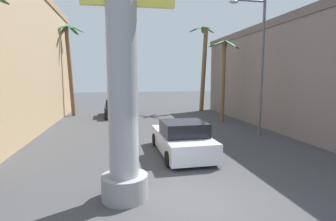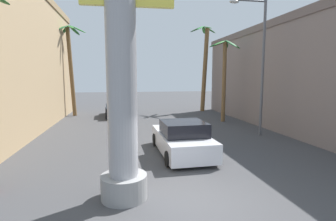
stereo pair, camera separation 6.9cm
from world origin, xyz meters
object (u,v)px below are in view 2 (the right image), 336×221
(neon_sign_pole, at_px, (121,31))
(street_lamp, at_px, (258,56))
(car_far, at_px, (117,108))
(palm_tree_mid_right, at_px, (224,70))
(palm_tree_far_right, at_px, (205,63))
(car_lead, at_px, (182,139))
(palm_tree_far_left, at_px, (71,60))

(neon_sign_pole, height_order, street_lamp, neon_sign_pole)
(neon_sign_pole, distance_m, car_far, 17.03)
(neon_sign_pole, xyz_separation_m, palm_tree_mid_right, (7.99, 12.12, -0.71))
(street_lamp, distance_m, palm_tree_far_right, 11.92)
(neon_sign_pole, distance_m, car_lead, 6.28)
(car_far, bearing_deg, palm_tree_far_left, 166.90)
(street_lamp, height_order, palm_tree_mid_right, street_lamp)
(neon_sign_pole, height_order, car_lead, neon_sign_pole)
(neon_sign_pole, bearing_deg, car_far, 91.31)
(car_far, bearing_deg, neon_sign_pole, -88.69)
(palm_tree_far_right, xyz_separation_m, palm_tree_mid_right, (-0.59, -6.73, -0.89))
(car_lead, xyz_separation_m, palm_tree_far_right, (5.91, 14.87, 4.23))
(neon_sign_pole, xyz_separation_m, palm_tree_far_right, (8.59, 18.85, 0.18))
(palm_tree_far_left, bearing_deg, neon_sign_pole, -76.05)
(street_lamp, distance_m, car_lead, 7.26)
(palm_tree_far_right, relative_size, palm_tree_mid_right, 1.37)
(street_lamp, xyz_separation_m, car_lead, (-5.26, -2.97, -4.02))
(car_lead, distance_m, palm_tree_far_right, 16.55)
(palm_tree_far_right, bearing_deg, neon_sign_pole, -114.49)
(car_far, bearing_deg, car_lead, -76.33)
(car_far, distance_m, palm_tree_far_right, 10.16)
(palm_tree_far_right, bearing_deg, car_far, -165.58)
(car_lead, bearing_deg, palm_tree_far_right, 68.32)
(neon_sign_pole, xyz_separation_m, car_lead, (2.68, 3.99, -4.05))
(palm_tree_far_left, bearing_deg, street_lamp, -40.57)
(street_lamp, bearing_deg, palm_tree_mid_right, 89.40)
(street_lamp, distance_m, palm_tree_far_left, 16.17)
(neon_sign_pole, relative_size, car_far, 2.26)
(car_far, relative_size, palm_tree_far_right, 0.55)
(palm_tree_far_left, bearing_deg, palm_tree_far_right, 6.11)
(neon_sign_pole, height_order, palm_tree_far_left, neon_sign_pole)
(car_far, relative_size, palm_tree_mid_right, 0.75)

